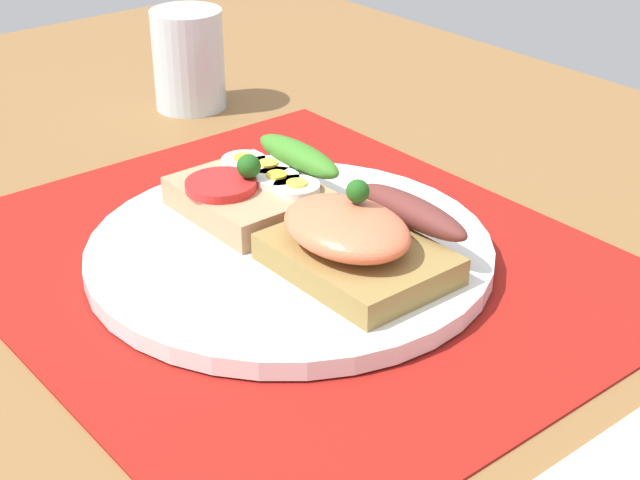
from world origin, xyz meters
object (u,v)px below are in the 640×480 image
Objects in this scene: plate at (290,252)px; sandwich_egg_tomato at (257,188)px; sandwich_salmon at (359,240)px; drinking_glass at (189,59)px.

sandwich_egg_tomato is (-5.32, 1.38, 2.09)cm from plate.
sandwich_salmon is 1.22× the size of drinking_glass.
sandwich_salmon reaches higher than plate.
drinking_glass is (-22.54, 9.13, 1.34)cm from sandwich_egg_tomato.
plate is 2.42× the size of sandwich_salmon.
sandwich_egg_tomato is at bearing 179.65° from sandwich_salmon.
drinking_glass is (-32.93, 9.19, 0.90)cm from sandwich_salmon.
sandwich_egg_tomato is at bearing -22.05° from drinking_glass.
plate is 5.82cm from sandwich_salmon.
sandwich_egg_tomato is at bearing 165.49° from plate.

